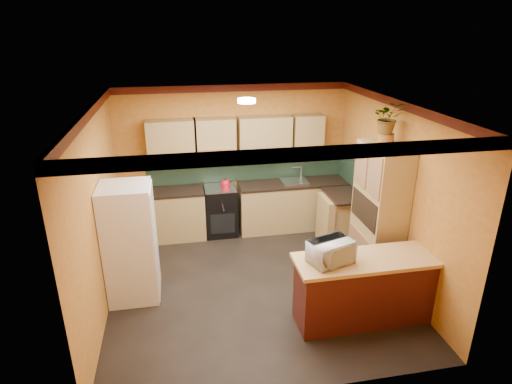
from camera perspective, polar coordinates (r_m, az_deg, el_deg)
The scene contains 15 objects.
room_shell at distance 6.03m, azimuth -0.51°, elevation 6.23°, with size 4.24×4.24×2.72m.
base_cabinets_back at distance 8.04m, azimuth -0.31°, elevation -2.23°, with size 3.65×0.60×0.88m, color tan.
countertop_back at distance 7.87m, azimuth -0.31°, elevation 0.83°, with size 3.65×0.62×0.04m, color black.
stove at distance 7.96m, azimuth -4.74°, elevation -2.47°, with size 0.58×0.58×0.91m, color black.
kettle at distance 7.71m, azimuth -4.08°, elevation 1.14°, with size 0.17×0.17×0.18m, color red, non-canonical shape.
sink at distance 8.02m, azimuth 5.14°, elevation 1.43°, with size 0.48×0.40×0.03m, color silver.
base_cabinets_right at distance 7.77m, azimuth 11.56°, elevation -3.60°, with size 0.60×0.80×0.88m, color tan.
countertop_right at distance 7.59m, azimuth 11.81°, elevation -0.45°, with size 0.62×0.80×0.04m, color black.
fridge at distance 6.21m, azimuth -16.46°, elevation -6.54°, with size 0.68×0.66×1.70m, color white.
pantry at distance 6.59m, azimuth 16.04°, elevation -2.88°, with size 0.48×0.90×2.10m, color tan.
fern_pot at distance 6.27m, azimuth 16.89°, elevation 6.76°, with size 0.22×0.22×0.16m, color #975824.
fern at distance 6.20m, azimuth 17.19°, elevation 9.47°, with size 0.40×0.35×0.45m, color tan.
breakfast_bar at distance 5.88m, azimuth 14.40°, elevation -12.65°, with size 1.80×0.55×0.88m, color #551315.
bar_top at distance 5.64m, azimuth 14.84°, elevation -8.72°, with size 1.90×0.65×0.05m, color tan.
microwave at distance 5.37m, azimuth 9.93°, elevation -7.85°, with size 0.52×0.35×0.29m, color white.
Camera 1 is at (-1.02, -5.44, 3.67)m, focal length 30.00 mm.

